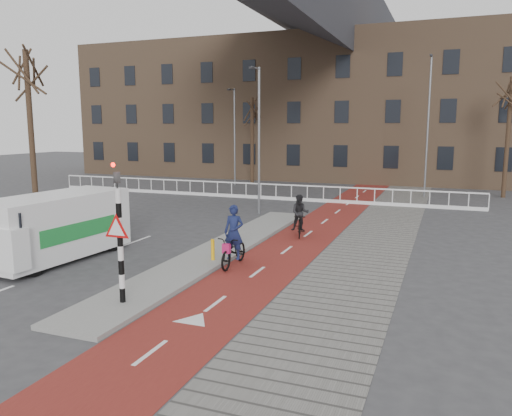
% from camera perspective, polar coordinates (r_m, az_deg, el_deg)
% --- Properties ---
extents(ground, '(120.00, 120.00, 0.00)m').
position_cam_1_polar(ground, '(14.52, -8.32, -8.78)').
color(ground, '#38383A').
rests_on(ground, ground).
extents(bike_lane, '(2.50, 60.00, 0.01)m').
position_cam_1_polar(bike_lane, '(23.07, 7.27, -1.97)').
color(bike_lane, maroon).
rests_on(bike_lane, ground).
extents(sidewalk, '(3.00, 60.00, 0.01)m').
position_cam_1_polar(sidewalk, '(22.59, 14.19, -2.42)').
color(sidewalk, slate).
rests_on(sidewalk, ground).
extents(curb_island, '(1.80, 16.00, 0.12)m').
position_cam_1_polar(curb_island, '(18.23, -4.08, -4.76)').
color(curb_island, gray).
rests_on(curb_island, ground).
extents(traffic_signal, '(0.80, 0.80, 3.68)m').
position_cam_1_polar(traffic_signal, '(12.69, -15.38, -2.36)').
color(traffic_signal, black).
rests_on(traffic_signal, curb_island).
extents(bollard, '(0.12, 0.12, 0.69)m').
position_cam_1_polar(bollard, '(16.56, -4.96, -4.76)').
color(bollard, '#F7B10D').
rests_on(bollard, curb_island).
extents(cyclist_near, '(0.73, 1.95, 2.00)m').
position_cam_1_polar(cyclist_near, '(16.13, -2.54, -4.34)').
color(cyclist_near, black).
rests_on(cyclist_near, bike_lane).
extents(cyclist_far, '(0.84, 1.65, 1.74)m').
position_cam_1_polar(cyclist_far, '(20.47, 5.04, -1.30)').
color(cyclist_far, black).
rests_on(cyclist_far, bike_lane).
extents(van, '(2.44, 5.30, 2.22)m').
position_cam_1_polar(van, '(18.15, -21.96, -1.90)').
color(van, white).
rests_on(van, ground).
extents(railing, '(28.00, 0.10, 0.99)m').
position_cam_1_polar(railing, '(31.59, -1.14, 1.70)').
color(railing, silver).
rests_on(railing, ground).
extents(townhouse_row, '(46.00, 10.00, 15.90)m').
position_cam_1_polar(townhouse_row, '(45.20, 8.67, 13.42)').
color(townhouse_row, '#7F6047').
rests_on(townhouse_row, ground).
extents(tree_left, '(0.26, 0.26, 7.86)m').
position_cam_1_polar(tree_left, '(25.12, -24.27, 7.22)').
color(tree_left, '#312215').
rests_on(tree_left, ground).
extents(tree_mid, '(0.27, 0.27, 6.71)m').
position_cam_1_polar(tree_mid, '(39.39, -0.45, 7.65)').
color(tree_mid, '#312215').
rests_on(tree_mid, ground).
extents(tree_right, '(0.27, 0.27, 7.52)m').
position_cam_1_polar(tree_right, '(35.33, 26.82, 7.13)').
color(tree_right, '#312215').
rests_on(tree_right, ground).
extents(streetlight_near, '(0.12, 0.12, 7.40)m').
position_cam_1_polar(streetlight_near, '(25.54, 0.35, 7.54)').
color(streetlight_near, slate).
rests_on(streetlight_near, ground).
extents(streetlight_left, '(0.12, 0.12, 7.31)m').
position_cam_1_polar(streetlight_left, '(38.52, -2.46, 8.06)').
color(streetlight_left, slate).
rests_on(streetlight_left, ground).
extents(streetlight_right, '(0.12, 0.12, 8.84)m').
position_cam_1_polar(streetlight_right, '(33.57, 19.04, 8.69)').
color(streetlight_right, slate).
rests_on(streetlight_right, ground).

